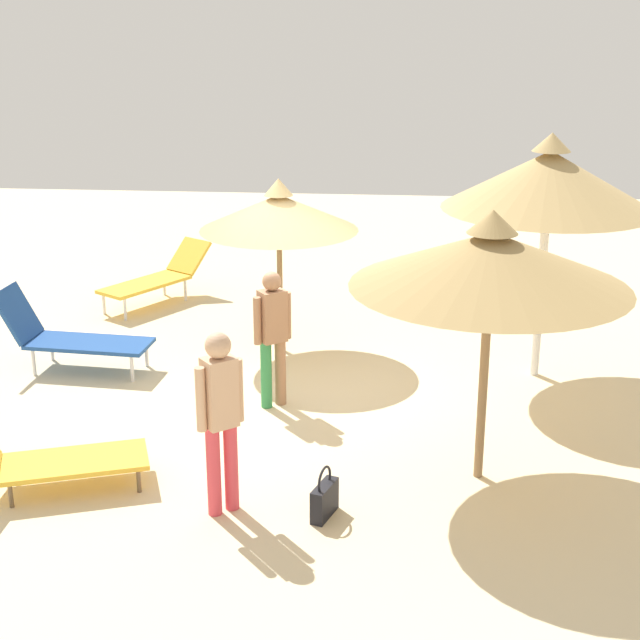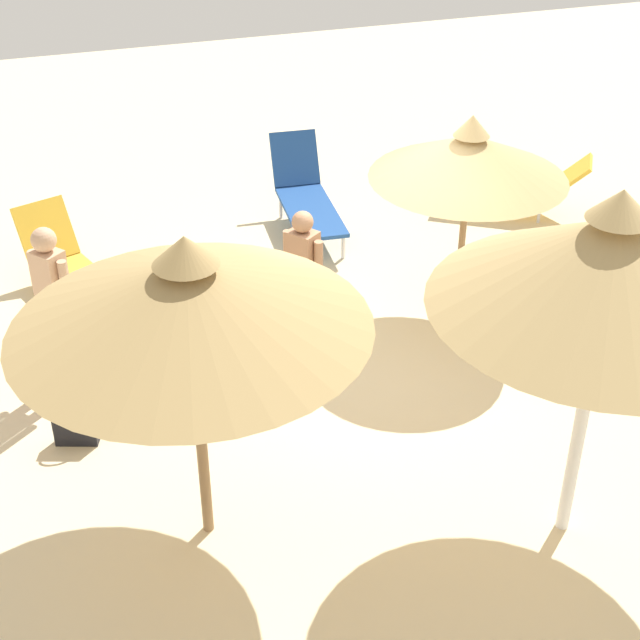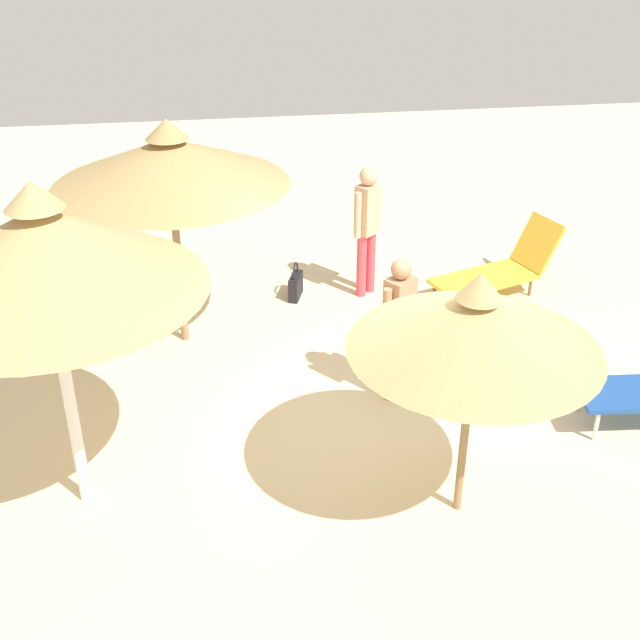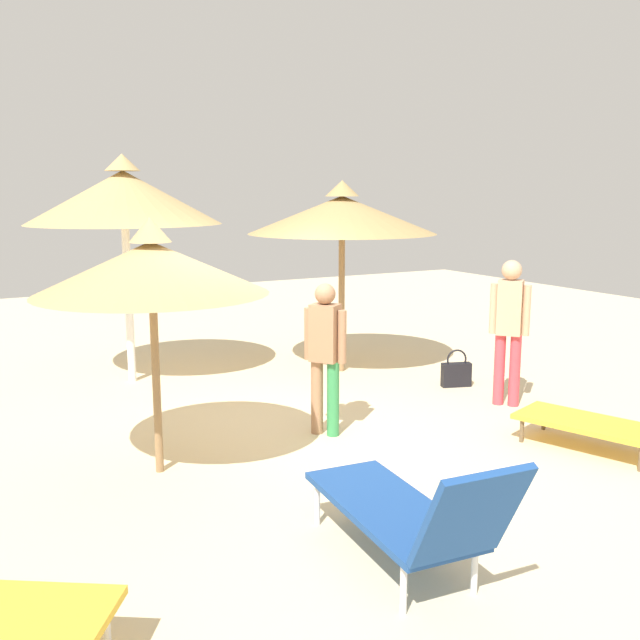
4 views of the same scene
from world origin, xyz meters
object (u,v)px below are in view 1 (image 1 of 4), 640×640
object	(u,v)px
lounge_chair_edge	(158,276)
parasol_umbrella_front	(549,180)
lounge_chair_center	(67,335)
person_standing_back	(220,411)
parasol_umbrella_near_left	(491,260)
person_standing_near_right	(273,331)
lounge_chair_far_left	(43,455)
handbag	(324,498)
parasol_umbrella_far_right	(279,212)

from	to	relation	value
lounge_chair_edge	parasol_umbrella_front	bearing A→B (deg)	65.46
lounge_chair_center	person_standing_back	size ratio (longest dim) A/B	1.11
parasol_umbrella_near_left	parasol_umbrella_front	size ratio (longest dim) A/B	0.89
parasol_umbrella_front	person_standing_back	world-z (taller)	parasol_umbrella_front
parasol_umbrella_front	parasol_umbrella_near_left	bearing A→B (deg)	-17.81
parasol_umbrella_front	person_standing_near_right	size ratio (longest dim) A/B	1.87
parasol_umbrella_front	person_standing_back	bearing A→B (deg)	-41.88
lounge_chair_far_left	handbag	xyz separation A→B (m)	(0.25, 2.74, -0.19)
lounge_chair_center	lounge_chair_far_left	world-z (taller)	lounge_chair_center
parasol_umbrella_near_left	parasol_umbrella_far_right	bearing A→B (deg)	-144.50
handbag	person_standing_near_right	bearing A→B (deg)	-161.93
lounge_chair_center	parasol_umbrella_near_left	bearing A→B (deg)	64.04
lounge_chair_edge	person_standing_near_right	bearing A→B (deg)	31.66
parasol_umbrella_front	lounge_chair_edge	distance (m)	6.35
parasol_umbrella_front	handbag	xyz separation A→B (m)	(3.70, -2.36, -2.30)
parasol_umbrella_far_right	parasol_umbrella_near_left	size ratio (longest dim) A/B	0.86
parasol_umbrella_far_right	parasol_umbrella_near_left	xyz separation A→B (m)	(3.39, 2.42, 0.34)
parasol_umbrella_far_right	person_standing_back	bearing A→B (deg)	0.14
parasol_umbrella_front	lounge_chair_edge	size ratio (longest dim) A/B	1.57
parasol_umbrella_near_left	lounge_chair_center	bearing A→B (deg)	-115.96
lounge_chair_far_left	parasol_umbrella_front	bearing A→B (deg)	124.05
parasol_umbrella_far_right	parasol_umbrella_front	xyz separation A→B (m)	(0.60, 3.31, 0.58)
lounge_chair_far_left	person_standing_near_right	size ratio (longest dim) A/B	1.15
lounge_chair_edge	parasol_umbrella_far_right	bearing A→B (deg)	48.63
lounge_chair_center	person_standing_near_right	size ratio (longest dim) A/B	1.20
lounge_chair_edge	person_standing_near_right	xyz separation A→B (m)	(3.74, 2.31, 0.50)
parasol_umbrella_near_left	person_standing_near_right	size ratio (longest dim) A/B	1.67
parasol_umbrella_far_right	lounge_chair_far_left	xyz separation A→B (m)	(4.04, -1.78, -1.52)
person_standing_near_right	parasol_umbrella_front	bearing A→B (deg)	111.51
lounge_chair_far_left	parasol_umbrella_far_right	bearing A→B (deg)	156.20
person_standing_near_right	parasol_umbrella_near_left	bearing A→B (deg)	55.70
parasol_umbrella_far_right	person_standing_back	xyz separation A→B (m)	(4.28, 0.01, -0.88)
person_standing_back	parasol_umbrella_near_left	bearing A→B (deg)	110.39
parasol_umbrella_far_right	parasol_umbrella_front	bearing A→B (deg)	79.76
lounge_chair_far_left	lounge_chair_edge	xyz separation A→B (m)	(-5.94, -0.37, 0.06)
lounge_chair_edge	person_standing_near_right	distance (m)	4.43
parasol_umbrella_front	lounge_chair_far_left	distance (m)	6.50
parasol_umbrella_near_left	lounge_chair_edge	world-z (taller)	parasol_umbrella_near_left
parasol_umbrella_front	lounge_chair_center	bearing A→B (deg)	-86.67
parasol_umbrella_near_left	lounge_chair_edge	bearing A→B (deg)	-139.15
parasol_umbrella_far_right	lounge_chair_edge	world-z (taller)	parasol_umbrella_far_right
lounge_chair_center	lounge_chair_far_left	bearing A→B (deg)	14.89
parasol_umbrella_far_right	handbag	world-z (taller)	parasol_umbrella_far_right
parasol_umbrella_near_left	lounge_chair_edge	size ratio (longest dim) A/B	1.40
parasol_umbrella_far_right	handbag	size ratio (longest dim) A/B	4.63
lounge_chair_far_left	lounge_chair_center	bearing A→B (deg)	-165.11
lounge_chair_center	handbag	size ratio (longest dim) A/B	3.86
person_standing_near_right	lounge_chair_center	bearing A→B (deg)	-108.09
lounge_chair_center	handbag	distance (m)	4.90
lounge_chair_center	person_standing_near_right	distance (m)	2.94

